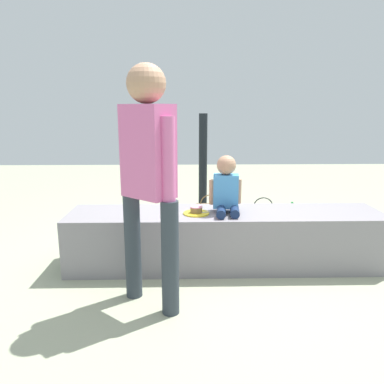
% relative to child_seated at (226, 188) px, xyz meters
% --- Properties ---
extents(ground_plane, '(12.00, 12.00, 0.00)m').
position_rel_child_seated_xyz_m(ground_plane, '(0.00, 0.01, -0.69)').
color(ground_plane, '#9EA487').
extents(concrete_ledge, '(2.68, 0.57, 0.48)m').
position_rel_child_seated_xyz_m(concrete_ledge, '(0.00, 0.01, -0.45)').
color(concrete_ledge, gray).
rests_on(concrete_ledge, ground_plane).
extents(child_seated, '(0.28, 0.32, 0.48)m').
position_rel_child_seated_xyz_m(child_seated, '(0.00, 0.00, 0.00)').
color(child_seated, '#15284D').
rests_on(child_seated, concrete_ledge).
extents(adult_standing, '(0.39, 0.37, 1.62)m').
position_rel_child_seated_xyz_m(adult_standing, '(-0.58, -0.65, 0.28)').
color(adult_standing, '#2C353E').
rests_on(adult_standing, ground_plane).
extents(cake_plate, '(0.22, 0.22, 0.07)m').
position_rel_child_seated_xyz_m(cake_plate, '(-0.25, -0.04, -0.19)').
color(cake_plate, yellow).
rests_on(cake_plate, concrete_ledge).
extents(gift_bag, '(0.20, 0.10, 0.29)m').
position_rel_child_seated_xyz_m(gift_bag, '(-0.90, 0.83, -0.56)').
color(gift_bag, gold).
rests_on(gift_bag, ground_plane).
extents(railing_post, '(0.36, 0.36, 1.29)m').
position_rel_child_seated_xyz_m(railing_post, '(-0.10, 1.77, -0.19)').
color(railing_post, black).
rests_on(railing_post, ground_plane).
extents(water_bottle_near_gift, '(0.06, 0.06, 0.22)m').
position_rel_child_seated_xyz_m(water_bottle_near_gift, '(0.99, 1.37, -0.59)').
color(water_bottle_near_gift, silver).
rests_on(water_bottle_near_gift, ground_plane).
extents(party_cup_red, '(0.08, 0.08, 0.11)m').
position_rel_child_seated_xyz_m(party_cup_red, '(0.49, 0.69, -0.64)').
color(party_cup_red, red).
rests_on(party_cup_red, ground_plane).
extents(handbag_black_leather, '(0.33, 0.11, 0.31)m').
position_rel_child_seated_xyz_m(handbag_black_leather, '(0.60, 1.23, -0.59)').
color(handbag_black_leather, black).
rests_on(handbag_black_leather, ground_plane).
extents(handbag_brown_canvas, '(0.32, 0.12, 0.37)m').
position_rel_child_seated_xyz_m(handbag_brown_canvas, '(-0.05, 1.15, -0.56)').
color(handbag_brown_canvas, brown).
rests_on(handbag_brown_canvas, ground_plane).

